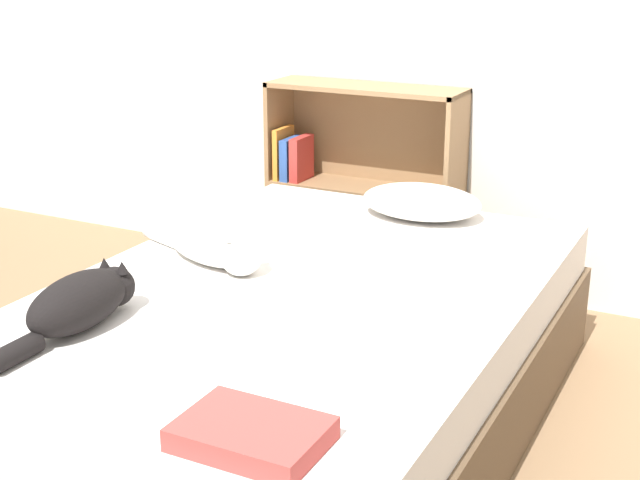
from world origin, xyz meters
TOP-DOWN VIEW (x-y plane):
  - ground_plane at (0.00, 0.00)m, footprint 8.00×8.00m
  - bed at (0.00, 0.00)m, footprint 1.37×2.08m
  - pillow at (0.08, 0.84)m, footprint 0.46×0.33m
  - cat_light at (-0.33, 0.05)m, footprint 0.56×0.29m
  - cat_dark at (-0.37, -0.52)m, footprint 0.16×0.52m
  - bookshelf at (-0.36, 1.27)m, footprint 0.85×0.26m
  - blanket_fold at (0.34, -0.82)m, footprint 0.30×0.22m

SIDE VIEW (x-z plane):
  - ground_plane at x=0.00m, z-range 0.00..0.00m
  - bed at x=0.00m, z-range 0.00..0.47m
  - bookshelf at x=-0.36m, z-range 0.01..0.89m
  - blanket_fold at x=0.34m, z-range 0.47..0.52m
  - pillow at x=0.08m, z-range 0.47..0.59m
  - cat_light at x=-0.33m, z-range 0.45..0.61m
  - cat_dark at x=-0.37m, z-range 0.47..0.62m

